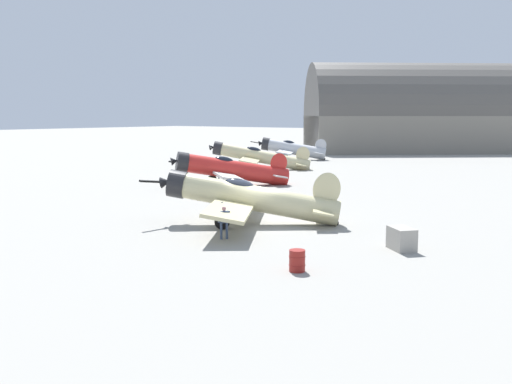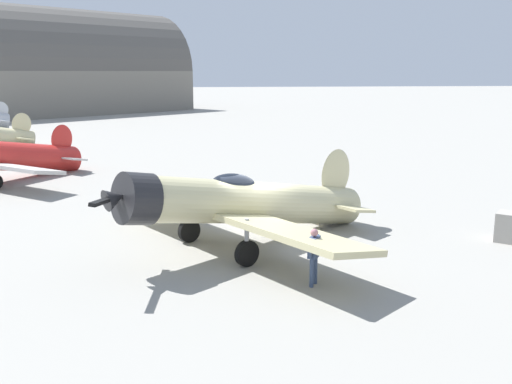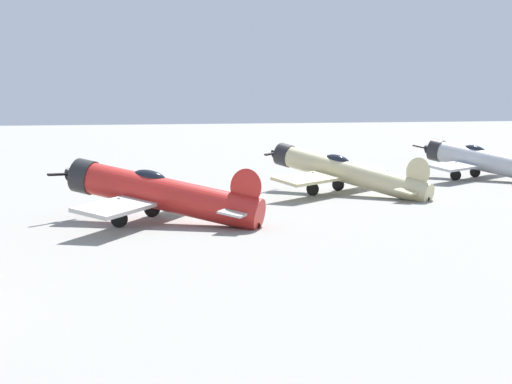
# 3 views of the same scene
# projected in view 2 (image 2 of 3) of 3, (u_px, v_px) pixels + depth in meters

# --- Properties ---
(ground_plane) EXTENTS (400.00, 400.00, 0.00)m
(ground_plane) POSITION_uv_depth(u_px,v_px,m) (256.00, 244.00, 19.40)
(ground_plane) COLOR gray
(airplane_foreground) EXTENTS (10.57, 9.28, 3.05)m
(airplane_foreground) POSITION_uv_depth(u_px,v_px,m) (244.00, 203.00, 18.78)
(airplane_foreground) COLOR beige
(airplane_foreground) RESTS_ON ground_plane
(ground_crew_mechanic) EXTENTS (0.54, 0.42, 1.61)m
(ground_crew_mechanic) POSITION_uv_depth(u_px,v_px,m) (314.00, 251.00, 15.43)
(ground_crew_mechanic) COLOR #384766
(ground_crew_mechanic) RESTS_ON ground_plane
(distant_hangar) EXTENTS (33.67, 35.77, 17.13)m
(distant_hangar) POSITION_uv_depth(u_px,v_px,m) (67.00, 76.00, 80.65)
(distant_hangar) COLOR slate
(distant_hangar) RESTS_ON ground_plane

